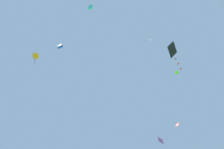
{
  "coord_description": "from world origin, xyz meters",
  "views": [
    {
      "loc": [
        0.44,
        -6.28,
        1.56
      ],
      "look_at": [
        1.17,
        11.09,
        15.33
      ],
      "focal_mm": 25.74,
      "sensor_mm": 36.0,
      "label": 1
    }
  ],
  "objects": [
    {
      "name": "kite_blue_box",
      "position": [
        -8.64,
        14.88,
        24.9
      ],
      "size": [
        0.78,
        1.18,
        1.39
      ],
      "color": "blue"
    },
    {
      "name": "kite_white_diamond",
      "position": [
        7.79,
        11.05,
        23.07
      ],
      "size": [
        0.87,
        0.81,
        0.99
      ],
      "color": "white"
    },
    {
      "name": "kite_purple_diamond",
      "position": [
        11.82,
        27.16,
        11.29
      ],
      "size": [
        1.21,
        1.18,
        1.09
      ],
      "color": "purple"
    },
    {
      "name": "kite_cyan_box",
      "position": [
        -2.0,
        5.0,
        21.86
      ],
      "size": [
        0.61,
        0.45,
        0.86
      ],
      "color": "#2DB7CC"
    },
    {
      "name": "kite_orange_delta",
      "position": [
        -13.33,
        16.28,
        23.45
      ],
      "size": [
        1.38,
        1.18,
        2.58
      ],
      "color": "orange"
    },
    {
      "name": "kite_red_delta",
      "position": [
        10.79,
        15.99,
        10.31
      ],
      "size": [
        0.81,
        0.95,
        0.67
      ],
      "color": "red"
    },
    {
      "name": "kite_lime_delta",
      "position": [
        17.71,
        23.91,
        26.72
      ],
      "size": [
        1.34,
        1.33,
        0.49
      ],
      "color": "#75D138"
    },
    {
      "name": "kite_black_diamond",
      "position": [
        7.11,
        4.98,
        13.76
      ],
      "size": [
        1.26,
        1.16,
        3.14
      ],
      "color": "black"
    }
  ]
}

